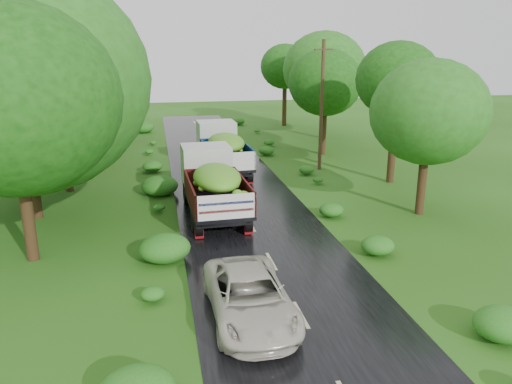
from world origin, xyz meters
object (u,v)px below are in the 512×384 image
object	(u,v)px
car	(250,297)
truck_far	(222,147)
truck_near	(212,180)
utility_pole	(322,105)

from	to	relation	value
car	truck_far	bearing A→B (deg)	84.16
truck_far	car	distance (m)	18.04
truck_far	car	world-z (taller)	truck_far
truck_far	truck_near	bearing A→B (deg)	-103.19
truck_far	utility_pole	distance (m)	6.93
truck_near	truck_far	bearing A→B (deg)	77.20
truck_near	utility_pole	bearing A→B (deg)	41.80
truck_near	truck_far	size ratio (longest dim) A/B	0.99
truck_near	utility_pole	distance (m)	11.33
car	utility_pole	world-z (taller)	utility_pole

